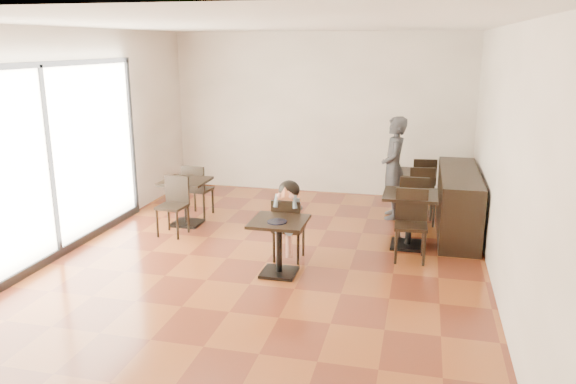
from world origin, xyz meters
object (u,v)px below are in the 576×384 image
(chair_left_b, at_px, (172,207))
(child_table, at_px, (279,247))
(child_chair, at_px, (289,229))
(cafe_table_back, at_px, (413,193))
(cafe_table_mid, at_px, (409,220))
(chair_back_a, at_px, (423,182))
(cafe_table_left, at_px, (186,202))
(child, at_px, (289,221))
(chair_mid_b, at_px, (411,226))
(adult_patron, at_px, (394,168))
(chair_left_a, at_px, (199,190))
(chair_back_b, at_px, (422,197))
(chair_mid_a, at_px, (413,205))

(chair_left_b, bearing_deg, child_table, -24.69)
(child_chair, bearing_deg, cafe_table_back, -121.87)
(cafe_table_mid, xyz_separation_m, chair_back_a, (0.18, 2.28, 0.05))
(cafe_table_mid, height_order, cafe_table_left, cafe_table_mid)
(cafe_table_back, distance_m, chair_left_b, 4.24)
(child, relative_size, cafe_table_back, 1.47)
(cafe_table_left, height_order, chair_mid_b, chair_mid_b)
(child_chair, distance_m, cafe_table_back, 3.13)
(child_table, height_order, cafe_table_mid, cafe_table_mid)
(child, height_order, chair_back_a, child)
(child, xyz_separation_m, adult_patron, (1.30, 2.36, 0.32))
(chair_left_b, distance_m, chair_back_a, 4.66)
(child, relative_size, chair_left_a, 1.23)
(chair_back_b, bearing_deg, chair_left_b, -164.54)
(child_chair, height_order, chair_left_a, chair_left_a)
(cafe_table_mid, relative_size, chair_left_b, 0.89)
(cafe_table_back, xyz_separation_m, chair_left_a, (-3.70, -0.97, 0.08))
(adult_patron, bearing_deg, child, -34.87)
(cafe_table_left, bearing_deg, chair_left_a, 90.00)
(cafe_table_mid, relative_size, chair_back_a, 0.89)
(cafe_table_back, height_order, chair_back_b, chair_back_b)
(child, relative_size, chair_mid_a, 1.14)
(child, xyz_separation_m, cafe_table_left, (-2.05, 1.14, -0.18))
(cafe_table_mid, bearing_deg, child_table, -137.82)
(cafe_table_back, distance_m, chair_back_b, 0.58)
(chair_back_a, bearing_deg, chair_left_b, 28.14)
(cafe_table_mid, xyz_separation_m, chair_mid_a, (0.04, 0.55, 0.08))
(chair_left_a, xyz_separation_m, chair_left_b, (0.00, -1.10, 0.00))
(chair_mid_a, relative_size, chair_left_a, 1.07)
(cafe_table_mid, xyz_separation_m, chair_left_a, (-3.67, 0.76, 0.05))
(chair_back_a, bearing_deg, child, 54.51)
(child, relative_size, chair_mid_b, 1.14)
(chair_left_a, bearing_deg, child_chair, 144.86)
(chair_mid_b, distance_m, chair_left_a, 3.94)
(chair_back_b, bearing_deg, cafe_table_left, -171.94)
(cafe_table_mid, distance_m, chair_left_b, 3.69)
(chair_back_b, bearing_deg, chair_mid_b, -100.82)
(child_chair, distance_m, chair_back_b, 2.78)
(child_chair, xyz_separation_m, chair_left_a, (-2.05, 1.69, 0.01))
(adult_patron, height_order, chair_back_a, adult_patron)
(adult_patron, bearing_deg, chair_left_b, -68.15)
(chair_mid_b, xyz_separation_m, chair_left_b, (-3.71, 0.21, -0.03))
(child_chair, relative_size, cafe_table_left, 1.17)
(child_chair, bearing_deg, cafe_table_mid, -150.40)
(child_chair, height_order, chair_back_a, chair_back_a)
(child_table, distance_m, chair_back_a, 4.17)
(chair_left_a, bearing_deg, chair_mid_a, -178.92)
(adult_patron, distance_m, chair_left_a, 3.43)
(chair_back_a, bearing_deg, chair_back_b, 83.93)
(child_table, distance_m, chair_left_a, 3.03)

